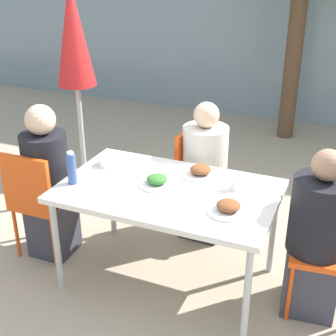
# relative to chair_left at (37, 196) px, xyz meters

# --- Properties ---
(ground_plane) EXTENTS (24.00, 24.00, 0.00)m
(ground_plane) POSITION_rel_chair_left_xyz_m (1.02, 0.10, -0.52)
(ground_plane) COLOR tan
(building_facade) EXTENTS (10.00, 0.20, 3.00)m
(building_facade) POSITION_rel_chair_left_xyz_m (1.02, 4.06, 0.98)
(building_facade) COLOR gray
(building_facade) RESTS_ON ground
(dining_table) EXTENTS (1.44, 0.89, 0.75)m
(dining_table) POSITION_rel_chair_left_xyz_m (1.02, 0.10, 0.17)
(dining_table) COLOR silver
(dining_table) RESTS_ON ground
(chair_left) EXTENTS (0.41, 0.41, 0.88)m
(chair_left) POSITION_rel_chair_left_xyz_m (0.00, 0.00, 0.00)
(chair_left) COLOR #E54C14
(chair_left) RESTS_ON ground
(person_left) EXTENTS (0.34, 0.34, 1.22)m
(person_left) POSITION_rel_chair_left_xyz_m (0.05, 0.08, 0.05)
(person_left) COLOR #383842
(person_left) RESTS_ON ground
(chair_right) EXTENTS (0.44, 0.44, 0.88)m
(chair_right) POSITION_rel_chair_left_xyz_m (2.03, 0.29, 0.00)
(chair_right) COLOR #E54C14
(chair_right) RESTS_ON ground
(person_right) EXTENTS (0.37, 0.37, 1.15)m
(person_right) POSITION_rel_chair_left_xyz_m (1.99, 0.20, 0.01)
(person_right) COLOR #383842
(person_right) RESTS_ON ground
(chair_far) EXTENTS (0.41, 0.41, 0.88)m
(chair_far) POSITION_rel_chair_left_xyz_m (0.97, 0.84, 0.00)
(chair_far) COLOR #E54C14
(chair_far) RESTS_ON ground
(person_far) EXTENTS (0.36, 0.36, 1.15)m
(person_far) POSITION_rel_chair_left_xyz_m (1.05, 0.79, 0.01)
(person_far) COLOR black
(person_far) RESTS_ON ground
(closed_umbrella) EXTENTS (0.36, 0.36, 2.00)m
(closed_umbrella) POSITION_rel_chair_left_xyz_m (-0.21, 0.96, 0.93)
(closed_umbrella) COLOR #333333
(closed_umbrella) RESTS_ON ground
(plate_0) EXTENTS (0.26, 0.26, 0.07)m
(plate_0) POSITION_rel_chair_left_xyz_m (0.93, 0.12, 0.25)
(plate_0) COLOR white
(plate_0) RESTS_ON dining_table
(plate_1) EXTENTS (0.27, 0.27, 0.07)m
(plate_1) POSITION_rel_chair_left_xyz_m (1.47, -0.04, 0.26)
(plate_1) COLOR white
(plate_1) RESTS_ON dining_table
(plate_2) EXTENTS (0.27, 0.27, 0.07)m
(plate_2) POSITION_rel_chair_left_xyz_m (1.15, 0.37, 0.26)
(plate_2) COLOR white
(plate_2) RESTS_ON dining_table
(bottle) EXTENTS (0.06, 0.06, 0.23)m
(bottle) POSITION_rel_chair_left_xyz_m (0.39, -0.09, 0.34)
(bottle) COLOR #334C8E
(bottle) RESTS_ON dining_table
(drinking_cup) EXTENTS (0.08, 0.08, 0.11)m
(drinking_cup) POSITION_rel_chair_left_xyz_m (1.44, 0.26, 0.28)
(drinking_cup) COLOR white
(drinking_cup) RESTS_ON dining_table
(salad_bowl) EXTENTS (0.14, 0.14, 0.06)m
(salad_bowl) POSITION_rel_chair_left_xyz_m (0.46, 0.27, 0.26)
(salad_bowl) COLOR white
(salad_bowl) RESTS_ON dining_table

